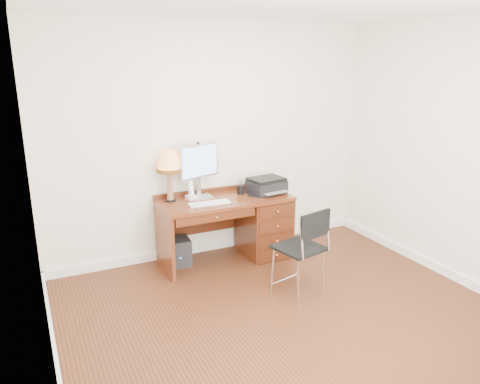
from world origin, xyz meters
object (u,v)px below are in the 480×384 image
leg_lamp (169,165)px  chair (303,244)px  printer (266,185)px  monitor (200,164)px  desk (250,222)px  phone (191,194)px  equipment_box (178,252)px

leg_lamp → chair: size_ratio=0.63×
printer → monitor: bearing=158.1°
desk → phone: bearing=167.7°
desk → phone: size_ratio=7.09×
chair → equipment_box: size_ratio=2.86×
desk → monitor: bearing=160.9°
leg_lamp → equipment_box: (0.04, -0.07, -1.01)m
printer → leg_lamp: bearing=163.7°
printer → phone: phone is taller
desk → chair: 1.12m
phone → chair: bearing=-73.9°
phone → equipment_box: phone is taller
leg_lamp → monitor: bearing=3.7°
leg_lamp → chair: (0.93, -1.27, -0.62)m
printer → equipment_box: (-1.09, 0.09, -0.68)m
desk → equipment_box: 0.92m
chair → equipment_box: bearing=113.6°
chair → printer: bearing=66.9°
printer → chair: (-0.19, -1.11, -0.29)m
equipment_box → chair: bearing=-49.1°
chair → phone: bearing=106.0°
monitor → chair: bearing=-83.9°
desk → printer: bearing=0.6°
printer → chair: size_ratio=0.50×
desk → printer: size_ratio=3.35×
printer → chair: bearing=-108.0°
chair → monitor: bearing=100.6°
monitor → printer: bearing=-31.4°
leg_lamp → equipment_box: leg_lamp is taller
phone → chair: (0.70, -1.25, -0.26)m
leg_lamp → equipment_box: 1.01m
monitor → printer: (0.76, -0.19, -0.30)m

